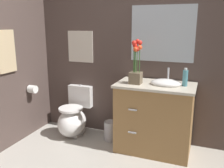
% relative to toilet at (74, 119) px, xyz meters
% --- Properties ---
extents(wall_back, '(4.68, 0.05, 2.50)m').
position_rel_toilet_xyz_m(wall_back, '(1.11, 0.30, 1.01)').
color(wall_back, '#4C3D38').
rests_on(wall_back, ground_plane).
extents(toilet, '(0.38, 0.59, 0.69)m').
position_rel_toilet_xyz_m(toilet, '(0.00, 0.00, 0.00)').
color(toilet, white).
rests_on(toilet, ground_plane).
extents(vanity_cabinet, '(0.94, 0.56, 1.05)m').
position_rel_toilet_xyz_m(vanity_cabinet, '(1.17, -0.03, 0.20)').
color(vanity_cabinet, '#9E7242').
rests_on(vanity_cabinet, ground_plane).
extents(flower_vase, '(0.14, 0.14, 0.53)m').
position_rel_toilet_xyz_m(flower_vase, '(0.94, -0.09, 0.83)').
color(flower_vase, brown).
rests_on(flower_vase, vanity_cabinet).
extents(soap_bottle, '(0.06, 0.06, 0.21)m').
position_rel_toilet_xyz_m(soap_bottle, '(1.50, -0.00, 0.72)').
color(soap_bottle, teal).
rests_on(soap_bottle, vanity_cabinet).
extents(trash_bin, '(0.18, 0.18, 0.27)m').
position_rel_toilet_xyz_m(trash_bin, '(0.57, 0.03, -0.11)').
color(trash_bin, '#B7B7BC').
rests_on(trash_bin, ground_plane).
extents(wall_poster, '(0.39, 0.01, 0.45)m').
position_rel_toilet_xyz_m(wall_poster, '(0.00, 0.27, 1.01)').
color(wall_poster, beige).
extents(wall_mirror, '(0.80, 0.01, 0.70)m').
position_rel_toilet_xyz_m(wall_mirror, '(1.17, 0.27, 1.21)').
color(wall_mirror, '#B2BCC6').
extents(hanging_towel, '(0.03, 0.28, 0.52)m').
position_rel_toilet_xyz_m(hanging_towel, '(-0.58, -0.56, 1.00)').
color(hanging_towel, tan).
extents(toilet_paper_roll, '(0.11, 0.11, 0.11)m').
position_rel_toilet_xyz_m(toilet_paper_roll, '(-0.53, -0.20, 0.44)').
color(toilet_paper_roll, white).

